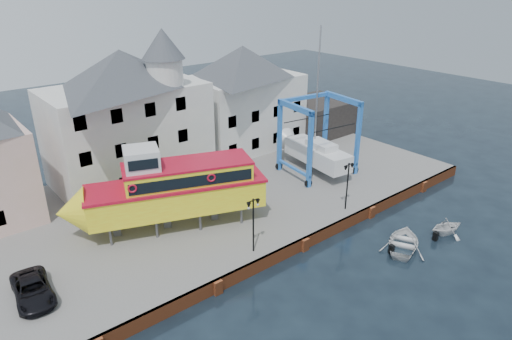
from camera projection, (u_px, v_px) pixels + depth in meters
ground at (304, 250)px, 34.54m from camera, size 140.00×140.00×0.00m
hardstanding at (220, 194)px, 42.15m from camera, size 44.00×22.00×1.00m
quay_wall at (304, 244)px, 34.42m from camera, size 44.00×0.47×1.00m
building_white_main at (128, 115)px, 41.84m from camera, size 14.00×8.30×14.00m
building_white_right at (243, 97)px, 50.63m from camera, size 12.00×8.00×11.20m
shed_dark at (317, 116)px, 56.46m from camera, size 8.00×7.00×4.00m
lamp_post_left at (253, 212)px, 31.40m from camera, size 1.12×0.32×4.20m
lamp_post_right at (348, 174)px, 37.22m from camera, size 1.12×0.32×4.20m
tour_boat at (165, 190)px, 34.54m from camera, size 15.77×8.87×6.74m
travel_lift at (312, 147)px, 45.46m from camera, size 7.15×9.52×14.04m
van at (33, 290)px, 27.67m from camera, size 2.52×4.73×1.27m
motorboat_b at (403, 246)px, 35.03m from camera, size 5.65×5.09×0.96m
motorboat_c at (446, 234)px, 36.71m from camera, size 3.53×3.27×1.53m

